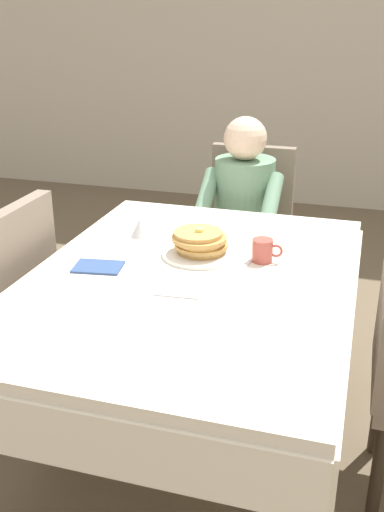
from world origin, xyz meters
The scene contains 14 objects.
ground_plane centered at (0.00, 0.00, 0.00)m, with size 14.00×14.00×0.00m, color brown.
back_wall centered at (0.00, 3.40, 1.60)m, with size 12.00×0.16×3.20m, color beige.
dining_table_main centered at (0.00, 0.00, 0.65)m, with size 1.12×1.52×0.74m.
chair_diner centered at (-0.03, 1.17, 0.53)m, with size 0.44×0.45×0.93m.
diner_person centered at (-0.03, 1.01, 0.67)m, with size 0.40×0.43×1.12m.
chair_left_side centered at (-0.77, 0.00, 0.53)m, with size 0.45×0.44×0.93m.
plate_breakfast centered at (-0.02, 0.18, 0.75)m, with size 0.28×0.28×0.02m, color white.
breakfast_stack centered at (-0.01, 0.18, 0.80)m, with size 0.21×0.21×0.09m.
cup_coffee centered at (0.22, 0.20, 0.78)m, with size 0.11×0.08×0.08m.
syrup_pitcher centered at (-0.30, 0.31, 0.78)m, with size 0.08×0.08×0.07m.
fork_left_of_plate centered at (-0.21, 0.16, 0.74)m, with size 0.18×0.01×0.01m, color silver.
knife_right_of_plate centered at (0.17, 0.16, 0.74)m, with size 0.20×0.01×0.01m, color silver.
spoon_near_edge centered at (0.01, -0.17, 0.74)m, with size 0.15×0.01×0.01m, color silver.
napkin_folded centered at (-0.33, -0.03, 0.74)m, with size 0.17×0.12×0.01m, color #334C7F.
Camera 1 is at (0.55, -1.82, 1.60)m, focal length 42.15 mm.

